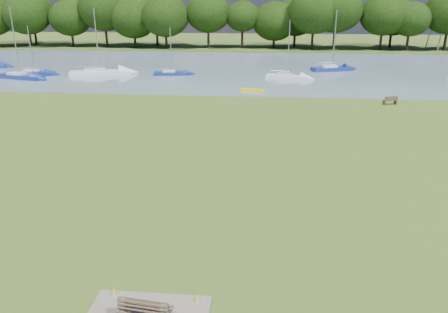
# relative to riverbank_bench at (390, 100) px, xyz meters

# --- Properties ---
(ground) EXTENTS (220.00, 220.00, 0.00)m
(ground) POSITION_rel_riverbank_bench_xyz_m (-16.63, -19.52, -0.46)
(ground) COLOR olive
(river) EXTENTS (220.00, 40.00, 0.10)m
(river) POSITION_rel_riverbank_bench_xyz_m (-16.63, 22.48, -0.46)
(river) COLOR slate
(river) RESTS_ON ground
(far_bank) EXTENTS (220.00, 20.00, 0.40)m
(far_bank) POSITION_rel_riverbank_bench_xyz_m (-16.63, 52.48, -0.46)
(far_bank) COLOR #4C6626
(far_bank) RESTS_ON ground
(riverbank_bench) EXTENTS (1.54, 0.85, 0.91)m
(riverbank_bench) POSITION_rel_riverbank_bench_xyz_m (0.00, 0.00, 0.00)
(riverbank_bench) COLOR brown
(riverbank_bench) RESTS_ON ground
(kayak) EXTENTS (2.92, 1.37, 0.28)m
(kayak) POSITION_rel_riverbank_bench_xyz_m (-14.22, 5.12, -0.26)
(kayak) COLOR yellow
(kayak) RESTS_ON river
(tree_line) EXTENTS (145.99, 9.58, 11.60)m
(tree_line) POSITION_rel_riverbank_bench_xyz_m (-15.42, 48.48, 6.46)
(tree_line) COLOR black
(tree_line) RESTS_ON far_bank
(sailboat_0) EXTENTS (6.35, 3.61, 8.59)m
(sailboat_0) POSITION_rel_riverbank_bench_xyz_m (-2.98, 21.15, 0.11)
(sailboat_0) COLOR navy
(sailboat_0) RESTS_ON river
(sailboat_2) EXTENTS (6.92, 3.60, 9.20)m
(sailboat_2) POSITION_rel_riverbank_bench_xyz_m (-45.47, 10.77, 0.09)
(sailboat_2) COLOR navy
(sailboat_2) RESTS_ON river
(sailboat_3) EXTENTS (5.13, 2.26, 6.41)m
(sailboat_3) POSITION_rel_riverbank_bench_xyz_m (-25.85, 15.39, -0.01)
(sailboat_3) COLOR navy
(sailboat_3) RESTS_ON river
(sailboat_4) EXTENTS (5.91, 3.13, 7.54)m
(sailboat_4) POSITION_rel_riverbank_bench_xyz_m (-9.86, 14.21, -0.01)
(sailboat_4) COLOR white
(sailboat_4) RESTS_ON river
(sailboat_5) EXTENTS (8.43, 4.32, 8.90)m
(sailboat_5) POSITION_rel_riverbank_bench_xyz_m (-36.09, 14.88, 0.08)
(sailboat_5) COLOR white
(sailboat_5) RESTS_ON river
(sailboat_7) EXTENTS (5.66, 1.59, 6.63)m
(sailboat_7) POSITION_rel_riverbank_bench_xyz_m (-45.10, 13.70, 0.02)
(sailboat_7) COLOR navy
(sailboat_7) RESTS_ON river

